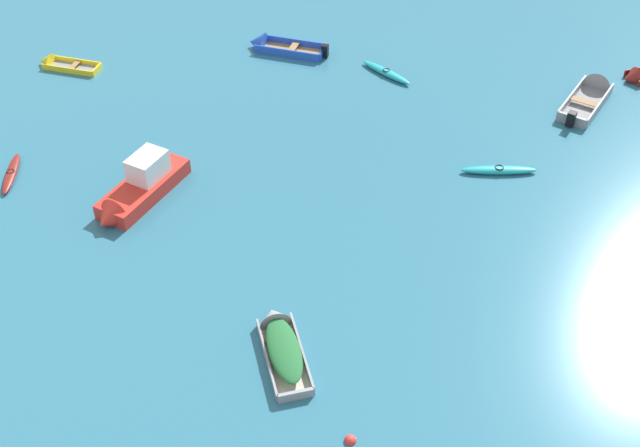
{
  "coord_description": "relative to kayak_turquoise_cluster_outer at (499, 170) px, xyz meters",
  "views": [
    {
      "loc": [
        4.7,
        -1.79,
        21.89
      ],
      "look_at": [
        0.0,
        22.97,
        0.15
      ],
      "focal_mm": 46.19,
      "sensor_mm": 36.0,
      "label": 1
    }
  ],
  "objects": [
    {
      "name": "rowboat_maroon_center",
      "position": [
        6.91,
        9.3,
        0.01
      ],
      "size": [
        3.44,
        2.66,
        1.07
      ],
      "color": "#4C4C51",
      "rests_on": "ground_plane"
    },
    {
      "name": "rowboat_blue_outer_left",
      "position": [
        -12.21,
        8.87,
        0.06
      ],
      "size": [
        4.48,
        1.7,
        1.18
      ],
      "color": "#99754C",
      "rests_on": "ground_plane"
    },
    {
      "name": "rowboat_grey_near_left",
      "position": [
        -7.2,
        -11.45,
        0.15
      ],
      "size": [
        2.77,
        4.1,
        1.17
      ],
      "color": "beige",
      "rests_on": "ground_plane"
    },
    {
      "name": "rowboat_grey_far_back",
      "position": [
        4.4,
        7.26,
        0.08
      ],
      "size": [
        3.0,
        4.79,
        1.36
      ],
      "color": "gray",
      "rests_on": "ground_plane"
    },
    {
      "name": "kayak_turquoise_cluster_outer",
      "position": [
        0.0,
        0.0,
        0.0
      ],
      "size": [
        3.39,
        1.15,
        0.32
      ],
      "color": "teal",
      "rests_on": "ground_plane"
    },
    {
      "name": "kayak_turquoise_back_row_right",
      "position": [
        -5.9,
        7.36,
        -0.01
      ],
      "size": [
        2.94,
        2.27,
        0.31
      ],
      "color": "teal",
      "rests_on": "ground_plane"
    },
    {
      "name": "mooring_buoy_outer_edge",
      "position": [
        -4.2,
        -14.85,
        -0.15
      ],
      "size": [
        0.39,
        0.39,
        0.39
      ],
      "primitive_type": "sphere",
      "color": "red",
      "rests_on": "ground_plane"
    },
    {
      "name": "rowboat_yellow_midfield_right",
      "position": [
        -22.98,
        5.03,
        -0.01
      ],
      "size": [
        3.41,
        1.27,
        0.93
      ],
      "color": "gray",
      "rests_on": "ground_plane"
    },
    {
      "name": "motor_launch_red_back_row_center",
      "position": [
        -14.83,
        -4.69,
        0.4
      ],
      "size": [
        2.95,
        5.27,
        2.04
      ],
      "color": "red",
      "rests_on": "ground_plane"
    },
    {
      "name": "kayak_maroon_back_row_left",
      "position": [
        -20.9,
        -4.2,
        -0.02
      ],
      "size": [
        1.22,
        2.95,
        0.28
      ],
      "color": "maroon",
      "rests_on": "ground_plane"
    }
  ]
}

